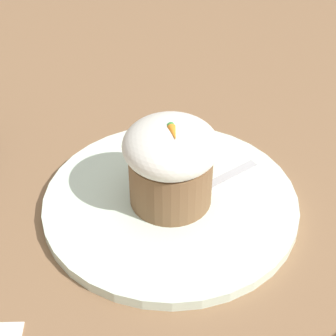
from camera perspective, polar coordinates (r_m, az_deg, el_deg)
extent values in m
plane|color=#846042|center=(0.58, 0.26, -3.96)|extent=(4.00, 4.00, 0.00)
cylinder|color=silver|center=(0.58, 0.26, -3.55)|extent=(0.26, 0.26, 0.01)
cylinder|color=brown|center=(0.55, 0.00, -1.26)|extent=(0.08, 0.08, 0.06)
ellipsoid|color=white|center=(0.53, 0.00, 2.08)|extent=(0.09, 0.09, 0.05)
cone|color=orange|center=(0.51, 0.21, 3.50)|extent=(0.02, 0.01, 0.01)
sphere|color=green|center=(0.52, -0.03, 4.17)|extent=(0.01, 0.01, 0.01)
cube|color=#B7B7BC|center=(0.60, 6.04, -0.92)|extent=(0.04, 0.07, 0.00)
ellipsoid|color=#B7B7BC|center=(0.57, 2.27, -2.73)|extent=(0.04, 0.04, 0.01)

